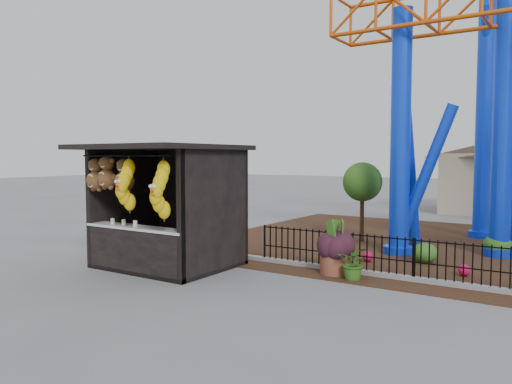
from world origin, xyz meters
The scene contains 7 objects.
ground centered at (0.00, 0.00, 0.00)m, with size 120.00×120.00×0.00m, color slate.
mulch_bed centered at (4.00, 8.00, 0.01)m, with size 18.00×12.00×0.02m, color #331E11.
curb centered at (4.00, 3.00, 0.06)m, with size 18.00×0.18×0.12m, color gray.
prize_booth centered at (-3.03, 0.89, 1.55)m, with size 3.50×3.40×3.12m.
terracotta_planter centered at (1.01, 2.70, 0.29)m, with size 0.74×0.74×0.58m, color brown.
planter_foliage centered at (1.01, 2.70, 0.90)m, with size 0.70×0.70×0.64m, color black.
potted_plant centered at (1.60, 2.42, 0.40)m, with size 0.72×0.62×0.80m, color #2B5218.
Camera 1 is at (5.89, -8.25, 2.81)m, focal length 35.00 mm.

